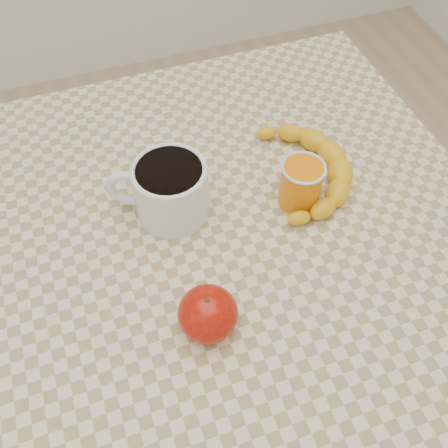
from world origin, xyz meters
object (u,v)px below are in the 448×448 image
object	(u,v)px
coffee_mug	(169,188)
orange_juice_glass	(301,184)
table	(224,264)
apple	(208,314)
banana	(306,170)

from	to	relation	value
coffee_mug	orange_juice_glass	size ratio (longest dim) A/B	2.12
table	apple	xyz separation A→B (m)	(-0.07, -0.13, 0.12)
apple	orange_juice_glass	bearing A→B (deg)	37.94
table	orange_juice_glass	distance (m)	0.18
banana	coffee_mug	bearing A→B (deg)	-164.82
coffee_mug	orange_juice_glass	distance (m)	0.19
coffee_mug	banana	distance (m)	0.22
apple	banana	size ratio (longest dim) A/B	0.33
banana	table	bearing A→B (deg)	-142.49
banana	orange_juice_glass	bearing A→B (deg)	-109.82
apple	banana	distance (m)	0.29
table	coffee_mug	world-z (taller)	coffee_mug
coffee_mug	orange_juice_glass	world-z (taller)	coffee_mug
orange_juice_glass	apple	bearing A→B (deg)	-142.06
table	banana	world-z (taller)	banana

